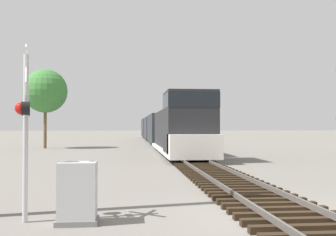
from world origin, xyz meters
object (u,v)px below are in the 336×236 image
(freight_train, at_px, (159,129))
(crossing_signal_near, at_px, (25,118))
(tree_mid_background, at_px, (45,91))
(relay_cabinet, at_px, (78,193))

(freight_train, relative_size, crossing_signal_near, 14.76)
(crossing_signal_near, distance_m, tree_mid_background, 31.88)
(tree_mid_background, bearing_deg, relay_cabinet, -76.85)
(relay_cabinet, xyz_separation_m, tree_mid_background, (-7.33, 31.36, 5.07))
(crossing_signal_near, xyz_separation_m, relay_cabinet, (1.24, -0.25, -1.70))
(relay_cabinet, bearing_deg, freight_train, 83.26)
(freight_train, distance_m, tree_mid_background, 16.31)
(freight_train, distance_m, relay_cabinet, 41.76)
(freight_train, relative_size, tree_mid_background, 7.46)
(freight_train, relative_size, relay_cabinet, 42.73)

